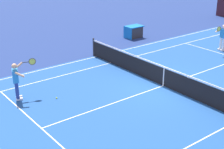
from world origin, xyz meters
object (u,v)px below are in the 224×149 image
at_px(tennis_ball, 57,98).
at_px(equipment_cart_tarped, 134,32).
at_px(tennis_net, 164,76).
at_px(tennis_player_far, 223,36).
at_px(tennis_player_near, 17,79).

bearing_deg(tennis_ball, equipment_cart_tarped, -149.43).
distance_m(tennis_net, tennis_player_far, 7.19).
relative_size(tennis_net, tennis_player_far, 6.89).
distance_m(tennis_net, equipment_cart_tarped, 8.68).
bearing_deg(equipment_cart_tarped, tennis_player_near, 22.93).
bearing_deg(tennis_player_near, tennis_player_far, 174.78).
height_order(tennis_player_far, tennis_ball, tennis_player_far).
height_order(tennis_player_near, tennis_ball, tennis_player_near).
bearing_deg(tennis_player_far, equipment_cart_tarped, -67.15).
bearing_deg(tennis_net, tennis_player_near, -25.47).
bearing_deg(equipment_cart_tarped, tennis_player_far, 112.85).
height_order(tennis_player_near, equipment_cart_tarped, tennis_player_near).
xyz_separation_m(tennis_net, equipment_cart_tarped, (-4.58, -7.38, -0.05)).
distance_m(tennis_player_near, equipment_cart_tarped, 11.55).
bearing_deg(tennis_player_near, tennis_ball, 142.89).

